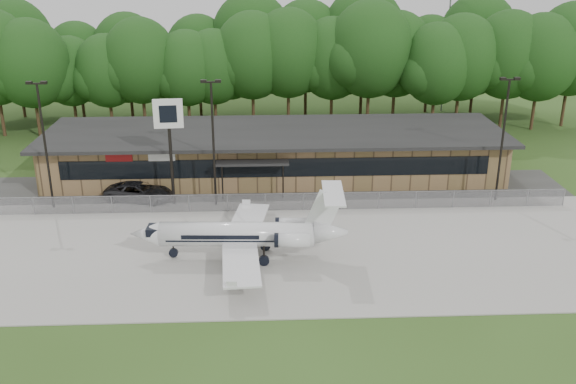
{
  "coord_description": "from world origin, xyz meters",
  "views": [
    {
      "loc": [
        -1.29,
        -31.98,
        19.43
      ],
      "look_at": [
        0.65,
        12.0,
        2.76
      ],
      "focal_mm": 40.0,
      "sensor_mm": 36.0,
      "label": 1
    }
  ],
  "objects_px": {
    "suv": "(139,192)",
    "pole_sign": "(169,125)",
    "business_jet": "(245,235)",
    "terminal": "(275,152)"
  },
  "relations": [
    {
      "from": "business_jet",
      "to": "suv",
      "type": "xyz_separation_m",
      "value": [
        -8.93,
        11.07,
        -0.98
      ]
    },
    {
      "from": "suv",
      "to": "pole_sign",
      "type": "height_order",
      "value": "pole_sign"
    },
    {
      "from": "terminal",
      "to": "suv",
      "type": "xyz_separation_m",
      "value": [
        -11.37,
        -6.11,
        -1.41
      ]
    },
    {
      "from": "terminal",
      "to": "suv",
      "type": "bearing_deg",
      "value": -151.74
    },
    {
      "from": "suv",
      "to": "pole_sign",
      "type": "xyz_separation_m",
      "value": [
        2.96,
        -1.03,
        5.9
      ]
    },
    {
      "from": "terminal",
      "to": "business_jet",
      "type": "bearing_deg",
      "value": -98.09
    },
    {
      "from": "terminal",
      "to": "pole_sign",
      "type": "xyz_separation_m",
      "value": [
        -8.41,
        -7.14,
        4.49
      ]
    },
    {
      "from": "business_jet",
      "to": "suv",
      "type": "distance_m",
      "value": 14.26
    },
    {
      "from": "suv",
      "to": "pole_sign",
      "type": "distance_m",
      "value": 6.68
    },
    {
      "from": "business_jet",
      "to": "pole_sign",
      "type": "xyz_separation_m",
      "value": [
        -5.97,
        10.04,
        4.91
      ]
    }
  ]
}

